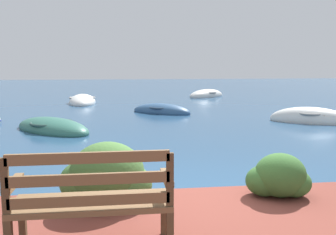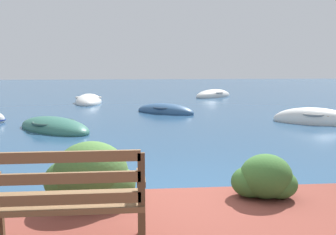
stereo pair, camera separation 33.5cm
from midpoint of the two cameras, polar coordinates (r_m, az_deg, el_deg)
name	(u,v)px [view 2 (the right image)]	position (r m, az deg, el deg)	size (l,w,h in m)	color
ground_plane	(169,204)	(5.05, 2.15, -13.11)	(80.00, 80.00, 0.00)	navy
park_bench	(65,198)	(3.33, -12.54, -11.88)	(1.36, 0.48, 0.93)	brown
hedge_clump_left	(90,176)	(4.46, -9.68, -8.86)	(1.07, 0.77, 0.73)	#426B33
hedge_clump_centre	(265,179)	(4.78, 16.50, -8.97)	(0.79, 0.57, 0.54)	#38662D
rowboat_nearest	(54,128)	(10.85, -16.13, -1.56)	(2.78, 2.79, 0.64)	#336B5B
rowboat_mid	(314,121)	(12.58, 22.05, -0.46)	(2.61, 2.06, 0.84)	silver
rowboat_far	(165,112)	(14.04, 0.25, 0.92)	(2.48, 2.17, 0.62)	#2D517A
rowboat_outer	(89,101)	(18.07, -11.48, 2.41)	(1.40, 3.12, 0.73)	silver
rowboat_distant	(213,96)	(21.05, 7.36, 3.31)	(2.71, 2.49, 0.74)	silver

